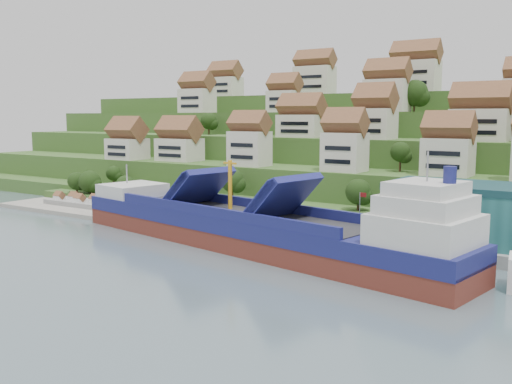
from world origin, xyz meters
The scene contains 9 objects.
ground centered at (0.00, 0.00, 0.00)m, with size 300.00×300.00×0.00m, color slate.
quay centered at (20.00, 15.00, 1.10)m, with size 180.00×14.00×2.20m, color gray.
pebble_beach centered at (-58.00, 12.00, 0.50)m, with size 45.00×20.00×1.00m, color gray.
hillside centered at (0.00, 103.55, 10.66)m, with size 260.00×128.00×31.00m.
hillside_village centered at (10.21, 61.89, 24.77)m, with size 156.14×64.19×29.47m.
hillside_trees centered at (-11.48, 44.34, 16.49)m, with size 137.41×60.91×30.78m.
flagpole centered at (18.11, 10.00, 6.88)m, with size 1.28×0.16×8.00m.
beach_huts centered at (-60.00, 10.75, 2.10)m, with size 14.40×3.70×2.20m.
cargo_ship centered at (3.15, -1.36, 3.53)m, with size 85.66×28.08×18.86m.
Camera 1 is at (58.01, -85.06, 23.71)m, focal length 40.00 mm.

